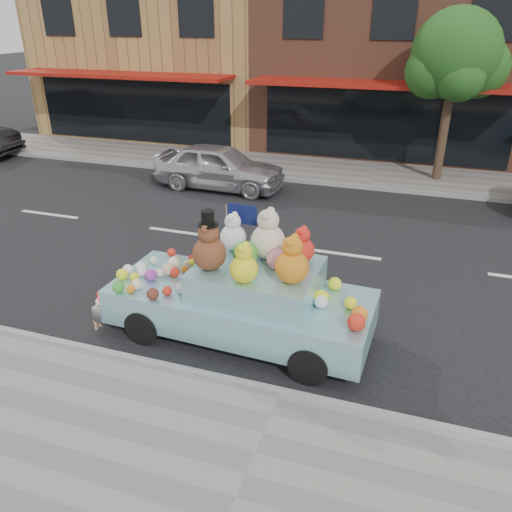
% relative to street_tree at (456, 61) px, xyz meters
% --- Properties ---
extents(ground, '(120.00, 120.00, 0.00)m').
position_rel_street_tree_xyz_m(ground, '(-2.03, -6.55, -3.69)').
color(ground, black).
rests_on(ground, ground).
extents(near_sidewalk, '(60.00, 3.00, 0.12)m').
position_rel_street_tree_xyz_m(near_sidewalk, '(-2.03, -13.05, -3.63)').
color(near_sidewalk, gray).
rests_on(near_sidewalk, ground).
extents(far_sidewalk, '(60.00, 3.00, 0.12)m').
position_rel_street_tree_xyz_m(far_sidewalk, '(-2.03, -0.05, -3.63)').
color(far_sidewalk, gray).
rests_on(far_sidewalk, ground).
extents(near_kerb, '(60.00, 0.12, 0.13)m').
position_rel_street_tree_xyz_m(near_kerb, '(-2.03, -11.55, -3.63)').
color(near_kerb, gray).
rests_on(near_kerb, ground).
extents(far_kerb, '(60.00, 0.12, 0.13)m').
position_rel_street_tree_xyz_m(far_kerb, '(-2.03, -1.55, -3.63)').
color(far_kerb, gray).
rests_on(far_kerb, ground).
extents(storefront_left, '(10.00, 9.80, 7.30)m').
position_rel_street_tree_xyz_m(storefront_left, '(-12.03, 5.42, -0.05)').
color(storefront_left, '#A37E44').
rests_on(storefront_left, ground).
extents(storefront_mid, '(10.00, 9.80, 7.30)m').
position_rel_street_tree_xyz_m(storefront_mid, '(-2.03, 5.42, -0.05)').
color(storefront_mid, brown).
rests_on(storefront_mid, ground).
extents(street_tree, '(3.00, 2.70, 5.22)m').
position_rel_street_tree_xyz_m(street_tree, '(0.00, 0.00, 0.00)').
color(street_tree, '#38281C').
rests_on(street_tree, ground).
extents(car_silver, '(4.11, 1.76, 1.39)m').
position_rel_street_tree_xyz_m(car_silver, '(-6.49, -2.89, -3.00)').
color(car_silver, silver).
rests_on(car_silver, ground).
extents(art_car, '(4.55, 1.94, 2.31)m').
position_rel_street_tree_xyz_m(art_car, '(-3.07, -10.27, -2.89)').
color(art_car, black).
rests_on(art_car, ground).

